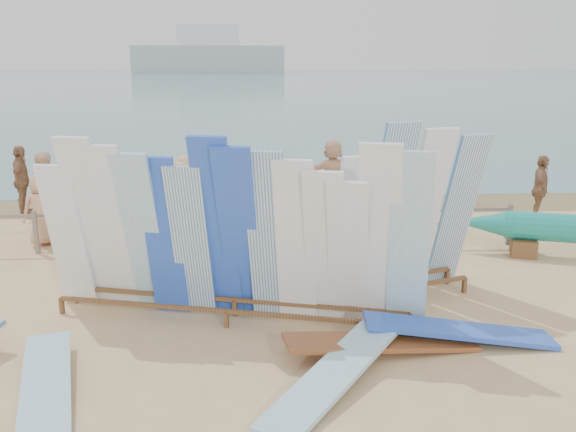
{
  "coord_description": "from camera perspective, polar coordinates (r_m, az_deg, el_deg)",
  "views": [
    {
      "loc": [
        0.47,
        -9.37,
        3.9
      ],
      "look_at": [
        1.12,
        1.33,
        1.14
      ],
      "focal_mm": 38.0,
      "sensor_mm": 36.0,
      "label": 1
    }
  ],
  "objects": [
    {
      "name": "ground",
      "position": [
        10.16,
        -5.9,
        -8.24
      ],
      "size": [
        160.0,
        160.0,
        0.0
      ],
      "primitive_type": "plane",
      "color": "tan",
      "rests_on": "ground"
    },
    {
      "name": "ocean",
      "position": [
        137.42,
        -3.72,
        12.74
      ],
      "size": [
        320.0,
        240.0,
        0.02
      ],
      "primitive_type": "cube",
      "color": "slate",
      "rests_on": "ground"
    },
    {
      "name": "wet_sand_strip",
      "position": [
        17.03,
        -4.93,
        1.11
      ],
      "size": [
        40.0,
        2.6,
        0.01
      ],
      "primitive_type": "cube",
      "color": "olive",
      "rests_on": "ground"
    },
    {
      "name": "distant_ship",
      "position": [
        189.78,
        -7.44,
        14.7
      ],
      "size": [
        45.0,
        8.0,
        14.0
      ],
      "color": "#999EA3",
      "rests_on": "ocean"
    },
    {
      "name": "fence",
      "position": [
        12.8,
        -5.44,
        -0.45
      ],
      "size": [
        12.08,
        0.08,
        0.9
      ],
      "color": "gray",
      "rests_on": "ground"
    },
    {
      "name": "main_surfboard_rack",
      "position": [
        9.09,
        -5.51,
        -2.28
      ],
      "size": [
        5.81,
        2.09,
        2.9
      ],
      "rotation": [
        0.0,
        0.0,
        -0.25
      ],
      "color": "brown",
      "rests_on": "ground"
    },
    {
      "name": "side_surfboard_rack",
      "position": [
        10.19,
        11.05,
        -0.27
      ],
      "size": [
        2.76,
        1.56,
        3.0
      ],
      "rotation": [
        0.0,
        0.0,
        0.32
      ],
      "color": "brown",
      "rests_on": "ground"
    },
    {
      "name": "vendor_table",
      "position": [
        10.64,
        9.13,
        -5.29
      ],
      "size": [
        0.85,
        0.66,
        1.04
      ],
      "rotation": [
        0.0,
        0.0,
        0.15
      ],
      "color": "brown",
      "rests_on": "ground"
    },
    {
      "name": "flat_board_c",
      "position": [
        8.66,
        8.73,
        -12.53
      ],
      "size": [
        2.75,
        0.96,
        0.32
      ],
      "primitive_type": "cube",
      "rotation": [
        0.09,
        0.0,
        1.72
      ],
      "color": "brown",
      "rests_on": "ground"
    },
    {
      "name": "flat_board_b",
      "position": [
        7.8,
        4.26,
        -15.6
      ],
      "size": [
        2.07,
        2.49,
        0.33
      ],
      "primitive_type": "cube",
      "rotation": [
        0.1,
        0.0,
        -0.65
      ],
      "color": "#84BED4",
      "rests_on": "ground"
    },
    {
      "name": "flat_board_d",
      "position": [
        9.13,
        15.67,
        -11.42
      ],
      "size": [
        2.71,
        0.66,
        0.41
      ],
      "primitive_type": "cube",
      "rotation": [
        0.13,
        0.0,
        1.54
      ],
      "color": "blue",
      "rests_on": "ground"
    },
    {
      "name": "flat_board_a",
      "position": [
        8.04,
        -21.64,
        -15.69
      ],
      "size": [
        1.27,
        2.75,
        0.25
      ],
      "primitive_type": "cube",
      "rotation": [
        0.07,
        0.0,
        0.28
      ],
      "color": "#84BED4",
      "rests_on": "ground"
    },
    {
      "name": "beach_chair_left",
      "position": [
        13.83,
        -5.24,
        -0.98
      ],
      "size": [
        0.64,
        0.65,
        0.84
      ],
      "rotation": [
        0.0,
        0.0,
        0.23
      ],
      "color": "red",
      "rests_on": "ground"
    },
    {
      "name": "beach_chair_right",
      "position": [
        13.97,
        3.38,
        -0.85
      ],
      "size": [
        0.54,
        0.55,
        0.78
      ],
      "rotation": [
        0.0,
        0.0,
        -0.1
      ],
      "color": "red",
      "rests_on": "ground"
    },
    {
      "name": "stroller",
      "position": [
        13.73,
        -0.17,
        -0.4
      ],
      "size": [
        0.68,
        0.82,
        0.97
      ],
      "rotation": [
        0.0,
        0.0,
        -0.31
      ],
      "color": "red",
      "rests_on": "ground"
    },
    {
      "name": "beachgoer_9",
      "position": [
        15.68,
        10.25,
        2.77
      ],
      "size": [
        1.01,
        1.05,
        1.6
      ],
      "primitive_type": "imported",
      "rotation": [
        0.0,
        0.0,
        0.83
      ],
      "color": "tan",
      "rests_on": "ground"
    },
    {
      "name": "beachgoer_3",
      "position": [
        15.66,
        -9.62,
        2.74
      ],
      "size": [
        0.77,
        1.1,
        1.58
      ],
      "primitive_type": "imported",
      "rotation": [
        0.0,
        0.0,
        1.19
      ],
      "color": "tan",
      "rests_on": "ground"
    },
    {
      "name": "beachgoer_1",
      "position": [
        15.29,
        -19.31,
        1.96
      ],
      "size": [
        0.6,
        0.34,
        1.63
      ],
      "primitive_type": "imported",
      "rotation": [
        0.0,
        0.0,
        0.03
      ],
      "color": "#8C6042",
      "rests_on": "ground"
    },
    {
      "name": "beachgoer_4",
      "position": [
        13.87,
        -8.43,
        1.67
      ],
      "size": [
        0.94,
        1.1,
        1.76
      ],
      "primitive_type": "imported",
      "rotation": [
        0.0,
        0.0,
        2.16
      ],
      "color": "#8C6042",
      "rests_on": "ground"
    },
    {
      "name": "beachgoer_10",
      "position": [
        16.06,
        22.52,
        2.3
      ],
      "size": [
        0.8,
        1.07,
        1.67
      ],
      "primitive_type": "imported",
      "rotation": [
        0.0,
        0.0,
        1.14
      ],
      "color": "#8C6042",
      "rests_on": "ground"
    },
    {
      "name": "beachgoer_2",
      "position": [
        14.88,
        -21.51,
        1.96
      ],
      "size": [
        0.98,
        0.95,
        1.9
      ],
      "primitive_type": "imported",
      "rotation": [
        0.0,
        0.0,
        0.74
      ],
      "color": "beige",
      "rests_on": "ground"
    },
    {
      "name": "beachgoer_5",
      "position": [
        16.59,
        4.17,
        4.01
      ],
      "size": [
        1.77,
        0.84,
        1.84
      ],
      "primitive_type": "imported",
      "rotation": [
        0.0,
        0.0,
        3.32
      ],
      "color": "beige",
      "rests_on": "ground"
    },
    {
      "name": "beachgoer_11",
      "position": [
        17.47,
        -18.07,
        3.75
      ],
      "size": [
        1.71,
        0.86,
        1.77
      ],
      "primitive_type": "imported",
      "rotation": [
        0.0,
        0.0,
        0.21
      ],
      "color": "beige",
      "rests_on": "ground"
    },
    {
      "name": "beachgoer_7",
      "position": [
        16.56,
        9.53,
        3.55
      ],
      "size": [
        0.66,
        0.67,
        1.67
      ],
      "primitive_type": "imported",
      "rotation": [
        0.0,
        0.0,
        0.81
      ],
      "color": "#8C6042",
      "rests_on": "ground"
    },
    {
      "name": "beachgoer_0",
      "position": [
        14.11,
        -22.08,
        0.59
      ],
      "size": [
        0.85,
        0.69,
        1.57
      ],
      "primitive_type": "imported",
      "rotation": [
        0.0,
        0.0,
        3.64
      ],
      "color": "tan",
      "rests_on": "ground"
    },
    {
      "name": "beachgoer_extra_1",
      "position": [
        17.09,
        -23.65,
        3.07
      ],
      "size": [
        0.57,
        1.09,
        1.79
      ],
      "primitive_type": "imported",
      "rotation": [
        0.0,
        0.0,
        1.68
      ],
      "color": "#8C6042",
      "rests_on": "ground"
    },
    {
      "name": "beachgoer_6",
      "position": [
        14.58,
        1.74,
        2.05
      ],
      "size": [
        0.81,
        0.78,
        1.56
      ],
      "primitive_type": "imported",
      "rotation": [
        0.0,
        0.0,
        2.4
      ],
      "color": "tan",
      "rests_on": "ground"
    }
  ]
}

